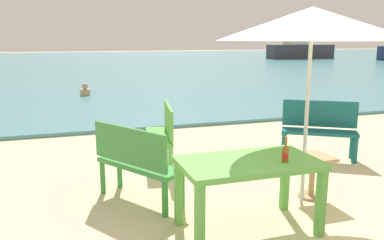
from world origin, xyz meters
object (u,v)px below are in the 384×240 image
patio_umbrella (312,24)px  bench_teal_center (319,126)px  bench_green_left (135,160)px  boat_sailboat (300,50)px  picnic_table_green (248,170)px  beer_bottle_amber (285,153)px  swimmer_person (85,91)px  side_table_wood (312,170)px  bench_green_right (163,131)px

patio_umbrella → bench_teal_center: 2.62m
patio_umbrella → bench_green_left: size_ratio=1.91×
boat_sailboat → picnic_table_green: bearing=-123.8°
beer_bottle_amber → swimmer_person: beer_bottle_amber is taller
swimmer_person → bench_teal_center: bearing=-68.2°
picnic_table_green → beer_bottle_amber: beer_bottle_amber is taller
picnic_table_green → side_table_wood: size_ratio=2.59×
picnic_table_green → bench_green_left: bench_green_left is taller
side_table_wood → bench_teal_center: bearing=52.3°
beer_bottle_amber → boat_sailboat: size_ratio=0.04×
bench_teal_center → swimmer_person: bench_teal_center is taller
swimmer_person → bench_green_left: bearing=-89.5°
picnic_table_green → bench_teal_center: size_ratio=1.16×
bench_green_left → swimmer_person: bearing=90.5°
patio_umbrella → bench_green_right: patio_umbrella is taller
beer_bottle_amber → bench_teal_center: (1.94, 2.14, -0.31)m
swimmer_person → bench_green_right: bearing=-84.4°
swimmer_person → boat_sailboat: (20.74, 19.20, 0.67)m
bench_green_left → bench_green_right: same height
beer_bottle_amber → boat_sailboat: (19.37, 29.62, 0.05)m
side_table_wood → boat_sailboat: bearing=57.3°
side_table_wood → bench_green_left: 2.20m
boat_sailboat → bench_green_left: bearing=-126.0°
patio_umbrella → bench_teal_center: size_ratio=1.90×
side_table_wood → bench_green_left: bench_green_left is taller
beer_bottle_amber → swimmer_person: bearing=97.5°
bench_teal_center → bench_green_right: same height
bench_teal_center → bench_green_right: 2.59m
beer_bottle_amber → bench_green_left: (-1.29, 1.23, -0.31)m
swimmer_person → beer_bottle_amber: bearing=-82.5°
boat_sailboat → bench_teal_center: bearing=-122.4°
beer_bottle_amber → bench_green_right: (-0.61, 2.59, -0.31)m
picnic_table_green → beer_bottle_amber: 0.41m
picnic_table_green → boat_sailboat: size_ratio=0.22×
bench_green_left → side_table_wood: bearing=-13.7°
beer_bottle_amber → boat_sailboat: boat_sailboat is taller
patio_umbrella → beer_bottle_amber: bearing=-137.5°
beer_bottle_amber → bench_teal_center: beer_bottle_amber is taller
swimmer_person → boat_sailboat: size_ratio=0.06×
bench_teal_center → boat_sailboat: bearing=57.6°
bench_green_right → swimmer_person: bench_green_right is taller
bench_green_right → side_table_wood: bearing=-52.3°
picnic_table_green → patio_umbrella: patio_umbrella is taller
swimmer_person → patio_umbrella: bearing=-78.8°
bench_green_left → picnic_table_green: bearing=-47.7°
side_table_wood → swimmer_person: 9.96m
side_table_wood → beer_bottle_amber: bearing=-139.6°
bench_green_left → swimmer_person: 9.20m
picnic_table_green → side_table_wood: picnic_table_green is taller
picnic_table_green → patio_umbrella: bearing=22.4°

